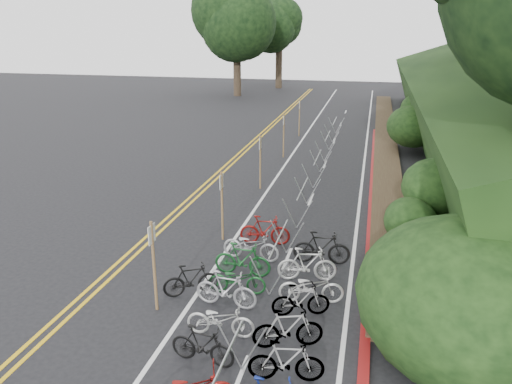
% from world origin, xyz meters
% --- Properties ---
extents(ground, '(120.00, 120.00, 0.00)m').
position_xyz_m(ground, '(0.00, 0.00, 0.00)').
color(ground, black).
rests_on(ground, ground).
extents(road_markings, '(7.47, 80.00, 0.01)m').
position_xyz_m(road_markings, '(0.63, 10.10, 0.00)').
color(road_markings, gold).
rests_on(road_markings, ground).
extents(red_curb, '(0.25, 28.00, 0.10)m').
position_xyz_m(red_curb, '(5.70, 12.00, 0.05)').
color(red_curb, maroon).
rests_on(red_curb, ground).
extents(bike_rack_front, '(1.15, 2.94, 1.19)m').
position_xyz_m(bike_rack_front, '(3.07, -3.07, 0.87)').
color(bike_rack_front, '#989A9E').
rests_on(bike_rack_front, ground).
extents(bike_racks_rest, '(1.14, 23.00, 1.17)m').
position_xyz_m(bike_racks_rest, '(3.00, 13.00, 0.85)').
color(bike_racks_rest, '#989A9E').
rests_on(bike_racks_rest, ground).
extents(signpost_near, '(0.08, 0.40, 2.54)m').
position_xyz_m(signpost_near, '(0.23, 0.16, 1.45)').
color(signpost_near, brown).
rests_on(signpost_near, ground).
extents(signposts_rest, '(0.08, 18.40, 2.50)m').
position_xyz_m(signposts_rest, '(0.60, 14.00, 1.43)').
color(signposts_rest, brown).
rests_on(signposts_rest, ground).
extents(bike_front, '(1.18, 1.61, 0.96)m').
position_xyz_m(bike_front, '(0.87, 1.10, 0.48)').
color(bike_front, black).
rests_on(bike_front, ground).
extents(bike_valet, '(3.09, 9.80, 1.08)m').
position_xyz_m(bike_valet, '(2.98, 1.03, 0.49)').
color(bike_valet, maroon).
rests_on(bike_valet, ground).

